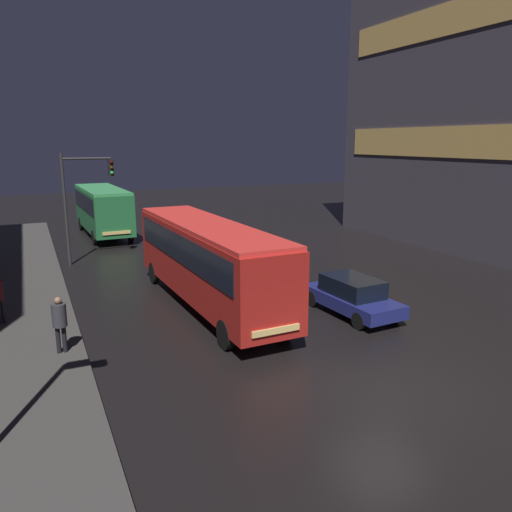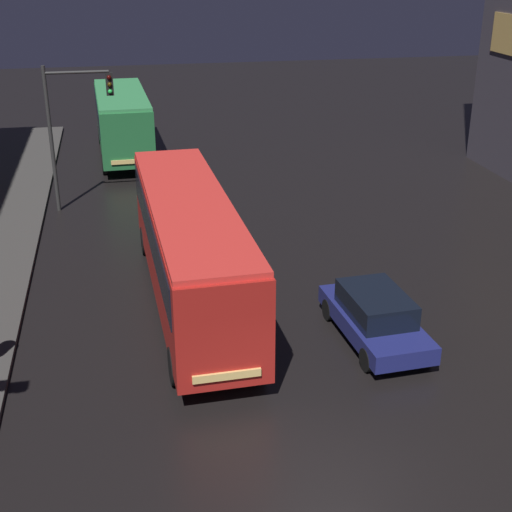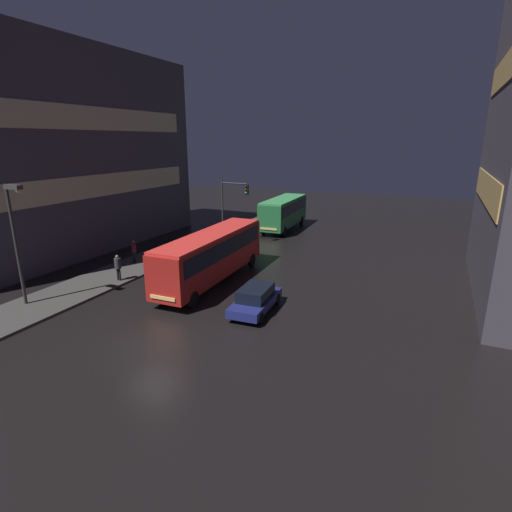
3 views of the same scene
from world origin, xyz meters
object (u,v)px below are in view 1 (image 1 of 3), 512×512
(traffic_light_main, at_px, (82,190))
(bus_far, at_px, (103,207))
(pedestrian_near, at_px, (59,319))
(car_taxi, at_px, (352,295))
(bus_near, at_px, (207,256))

(traffic_light_main, bearing_deg, bus_far, 75.76)
(pedestrian_near, distance_m, traffic_light_main, 13.03)
(car_taxi, bearing_deg, traffic_light_main, -60.51)
(bus_near, relative_size, car_taxi, 2.62)
(traffic_light_main, bearing_deg, car_taxi, -57.02)
(pedestrian_near, xyz_separation_m, traffic_light_main, (2.18, 12.54, 2.78))
(bus_near, bearing_deg, pedestrian_near, 23.79)
(car_taxi, bearing_deg, bus_far, -76.80)
(bus_near, xyz_separation_m, traffic_light_main, (-3.65, 9.75, 1.91))
(bus_far, height_order, car_taxi, bus_far)
(car_taxi, bearing_deg, bus_near, -37.67)
(bus_near, distance_m, car_taxi, 5.95)
(bus_near, bearing_deg, car_taxi, 143.99)
(pedestrian_near, relative_size, traffic_light_main, 0.30)
(bus_near, distance_m, bus_far, 18.02)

